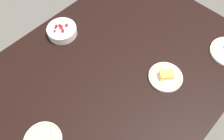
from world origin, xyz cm
name	(u,v)px	position (x,y,z in cm)	size (l,w,h in cm)	color
dining_table	(112,74)	(0.00, 0.00, 2.00)	(156.05, 110.22, 4.00)	black
bowl_berries	(62,31)	(1.24, -39.79, 6.76)	(17.42, 17.42, 6.82)	white
plate_sandwich	(42,140)	(48.05, 2.66, 5.40)	(17.50, 17.50, 4.22)	white
plate_cheese	(166,77)	(-17.00, 22.83, 5.27)	(17.92, 17.92, 4.78)	white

